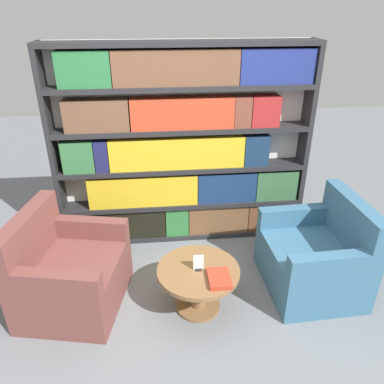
# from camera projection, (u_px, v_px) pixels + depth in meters

# --- Properties ---
(ground_plane) EXTENTS (14.00, 14.00, 0.00)m
(ground_plane) POSITION_uv_depth(u_px,v_px,m) (198.00, 331.00, 3.16)
(ground_plane) COLOR slate
(bookshelf) EXTENTS (2.71, 0.30, 2.16)m
(bookshelf) POSITION_uv_depth(u_px,v_px,m) (183.00, 150.00, 4.00)
(bookshelf) COLOR silver
(bookshelf) RESTS_ON ground_plane
(armchair_left) EXTENTS (0.98, 1.06, 0.91)m
(armchair_left) POSITION_uv_depth(u_px,v_px,m) (69.00, 274.00, 3.33)
(armchair_left) COLOR brown
(armchair_left) RESTS_ON ground_plane
(armchair_right) EXTENTS (0.85, 0.94, 0.91)m
(armchair_right) POSITION_uv_depth(u_px,v_px,m) (315.00, 258.00, 3.54)
(armchair_right) COLOR #386684
(armchair_right) RESTS_ON ground_plane
(coffee_table) EXTENTS (0.72, 0.72, 0.43)m
(coffee_table) POSITION_uv_depth(u_px,v_px,m) (198.00, 280.00, 3.27)
(coffee_table) COLOR brown
(coffee_table) RESTS_ON ground_plane
(table_sign) EXTENTS (0.09, 0.06, 0.15)m
(table_sign) POSITION_uv_depth(u_px,v_px,m) (198.00, 263.00, 3.18)
(table_sign) COLOR black
(table_sign) RESTS_ON coffee_table
(stray_book) EXTENTS (0.19, 0.25, 0.04)m
(stray_book) POSITION_uv_depth(u_px,v_px,m) (219.00, 278.00, 3.08)
(stray_book) COLOR #B73823
(stray_book) RESTS_ON coffee_table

